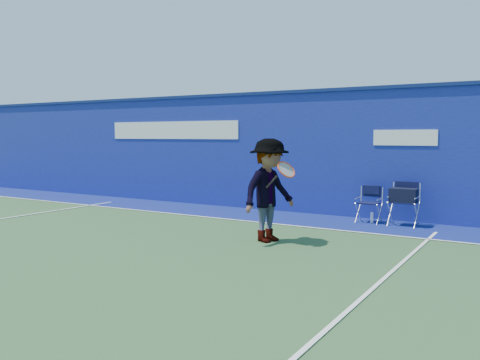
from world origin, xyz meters
The scene contains 8 objects.
ground centered at (0.00, 0.00, 0.00)m, with size 80.00×80.00×0.00m, color #30532C.
stadium_wall centered at (0.00, 5.20, 1.55)m, with size 24.00×0.50×3.08m.
out_of_bounds_strip centered at (0.00, 4.10, 0.00)m, with size 24.00×1.80×0.01m, color navy.
court_lines centered at (0.00, 0.60, 0.01)m, with size 24.00×12.00×0.01m.
directors_chair_left centered at (2.98, 4.49, 0.27)m, with size 0.48×0.45×0.82m.
directors_chair_right centered at (3.74, 4.46, 0.39)m, with size 0.56×0.50×0.94m.
water_bottle centered at (3.05, 4.48, 0.12)m, with size 0.07×0.07×0.25m, color white.
tennis_player centered at (2.00, 1.54, 0.95)m, with size 1.08×1.36×1.89m.
Camera 1 is at (6.29, -6.65, 1.94)m, focal length 38.00 mm.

